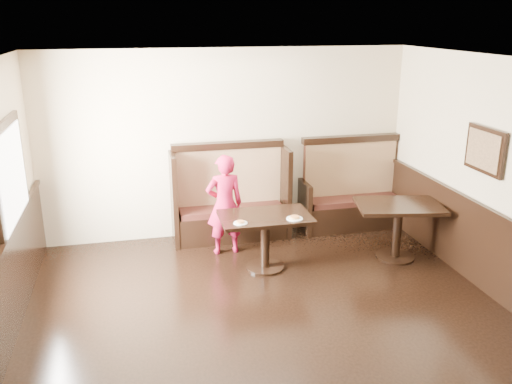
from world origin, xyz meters
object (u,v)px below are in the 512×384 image
object	(u,v)px
booth_neighbor	(351,197)
table_neighbor	(398,218)
booth_main	(230,204)
child	(225,205)
table_main	(265,228)

from	to	relation	value
booth_neighbor	table_neighbor	size ratio (longest dim) A/B	1.31
booth_main	child	bearing A→B (deg)	-107.93
table_neighbor	booth_main	bearing A→B (deg)	160.09
booth_neighbor	table_main	bearing A→B (deg)	-145.14
table_main	table_neighbor	size ratio (longest dim) A/B	0.94
booth_neighbor	table_main	distance (m)	2.08
table_main	child	distance (m)	0.78
table_main	child	world-z (taller)	child
table_main	table_neighbor	bearing A→B (deg)	-2.40
booth_main	table_main	xyz separation A→B (m)	(0.25, -1.19, 0.05)
table_main	booth_neighbor	bearing A→B (deg)	35.31
booth_main	table_main	size ratio (longest dim) A/B	1.48
booth_main	child	size ratio (longest dim) A/B	1.22
child	table_neighbor	bearing A→B (deg)	158.69
booth_main	booth_neighbor	bearing A→B (deg)	-0.05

